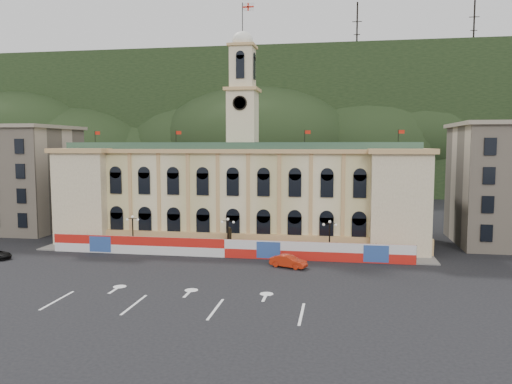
# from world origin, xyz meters

# --- Properties ---
(ground) EXTENTS (260.00, 260.00, 0.00)m
(ground) POSITION_xyz_m (0.00, 0.00, 0.00)
(ground) COLOR black
(ground) RESTS_ON ground
(lane_markings) EXTENTS (26.00, 10.00, 0.02)m
(lane_markings) POSITION_xyz_m (0.00, -5.00, 0.00)
(lane_markings) COLOR white
(lane_markings) RESTS_ON ground
(hill_ridge) EXTENTS (230.00, 80.00, 64.00)m
(hill_ridge) POSITION_xyz_m (0.03, 121.99, 19.48)
(hill_ridge) COLOR black
(hill_ridge) RESTS_ON ground
(city_hall) EXTENTS (56.20, 17.60, 37.10)m
(city_hall) POSITION_xyz_m (0.00, 27.63, 7.85)
(city_hall) COLOR beige
(city_hall) RESTS_ON ground
(side_building_left) EXTENTS (21.00, 17.00, 18.60)m
(side_building_left) POSITION_xyz_m (-43.00, 30.93, 9.33)
(side_building_left) COLOR #B9A68F
(side_building_left) RESTS_ON ground
(hoarding_fence) EXTENTS (50.00, 0.44, 2.50)m
(hoarding_fence) POSITION_xyz_m (0.06, 15.07, 1.25)
(hoarding_fence) COLOR red
(hoarding_fence) RESTS_ON ground
(pavement) EXTENTS (56.00, 5.50, 0.16)m
(pavement) POSITION_xyz_m (0.00, 17.75, 0.08)
(pavement) COLOR slate
(pavement) RESTS_ON ground
(statue) EXTENTS (1.40, 1.40, 3.72)m
(statue) POSITION_xyz_m (0.00, 18.00, 1.19)
(statue) COLOR #595651
(statue) RESTS_ON ground
(lamp_left) EXTENTS (1.96, 0.44, 5.15)m
(lamp_left) POSITION_xyz_m (-14.00, 17.00, 3.07)
(lamp_left) COLOR black
(lamp_left) RESTS_ON ground
(lamp_center) EXTENTS (1.96, 0.44, 5.15)m
(lamp_center) POSITION_xyz_m (0.00, 17.00, 3.07)
(lamp_center) COLOR black
(lamp_center) RESTS_ON ground
(lamp_right) EXTENTS (1.96, 0.44, 5.15)m
(lamp_right) POSITION_xyz_m (14.00, 17.00, 3.07)
(lamp_right) COLOR black
(lamp_right) RESTS_ON ground
(red_sedan) EXTENTS (4.54, 5.66, 1.53)m
(red_sedan) POSITION_xyz_m (9.07, 10.96, 0.76)
(red_sedan) COLOR red
(red_sedan) RESTS_ON ground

